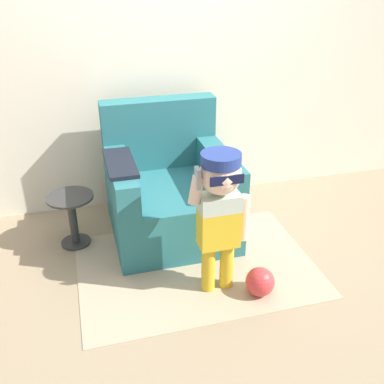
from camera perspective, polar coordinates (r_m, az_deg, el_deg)
ground_plane at (r=3.63m, az=0.82°, el=-6.21°), size 10.00×10.00×0.00m
wall_back at (r=3.90m, az=-2.64°, el=16.92°), size 10.00×0.05×2.60m
armchair at (r=3.62m, az=-3.00°, el=0.08°), size 0.95×0.97×1.02m
person_child at (r=2.80m, az=3.56°, el=-1.36°), size 0.41×0.31×1.00m
side_table at (r=3.59m, az=-14.96°, el=-2.86°), size 0.35×0.35×0.42m
rug at (r=3.36m, az=0.56°, el=-9.34°), size 1.71×1.20×0.01m
toy_ball at (r=3.09m, az=8.63°, el=-11.20°), size 0.20×0.20×0.20m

